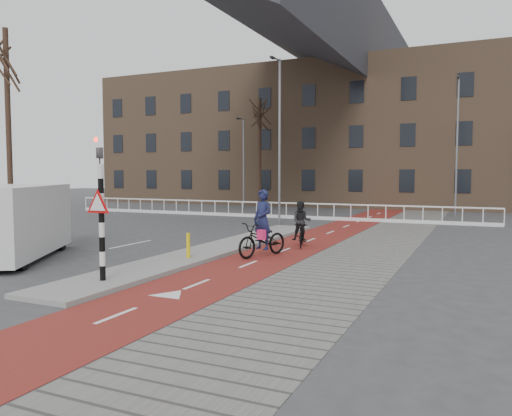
% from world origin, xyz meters
% --- Properties ---
extents(ground, '(120.00, 120.00, 0.00)m').
position_xyz_m(ground, '(0.00, 0.00, 0.00)').
color(ground, '#38383A').
rests_on(ground, ground).
extents(bike_lane, '(2.50, 60.00, 0.01)m').
position_xyz_m(bike_lane, '(1.50, 10.00, 0.01)').
color(bike_lane, maroon).
rests_on(bike_lane, ground).
extents(sidewalk, '(3.00, 60.00, 0.01)m').
position_xyz_m(sidewalk, '(4.30, 10.00, 0.01)').
color(sidewalk, slate).
rests_on(sidewalk, ground).
extents(curb_island, '(1.80, 16.00, 0.12)m').
position_xyz_m(curb_island, '(-0.70, 4.00, 0.06)').
color(curb_island, gray).
rests_on(curb_island, ground).
extents(traffic_signal, '(0.80, 0.80, 3.68)m').
position_xyz_m(traffic_signal, '(-0.60, -2.02, 1.99)').
color(traffic_signal, black).
rests_on(traffic_signal, curb_island).
extents(bollard, '(0.12, 0.12, 0.78)m').
position_xyz_m(bollard, '(-0.45, 1.71, 0.51)').
color(bollard, '#DCC20C').
rests_on(bollard, curb_island).
extents(cyclist_near, '(1.44, 2.30, 2.22)m').
position_xyz_m(cyclist_near, '(1.33, 3.49, 0.76)').
color(cyclist_near, black).
rests_on(cyclist_near, bike_lane).
extents(cyclist_far, '(0.86, 1.63, 1.72)m').
position_xyz_m(cyclist_far, '(1.81, 5.99, 0.72)').
color(cyclist_far, black).
rests_on(cyclist_far, bike_lane).
extents(van, '(4.65, 5.88, 2.37)m').
position_xyz_m(van, '(-5.77, -0.35, 1.25)').
color(van, silver).
rests_on(van, ground).
extents(railing, '(28.00, 0.10, 0.99)m').
position_xyz_m(railing, '(-5.00, 17.00, 0.31)').
color(railing, silver).
rests_on(railing, ground).
extents(townhouse_row, '(46.00, 10.00, 15.90)m').
position_xyz_m(townhouse_row, '(-3.00, 32.00, 7.81)').
color(townhouse_row, '#7F6047').
rests_on(townhouse_row, ground).
extents(tree_left, '(0.24, 0.24, 9.33)m').
position_xyz_m(tree_left, '(-11.93, 4.72, 4.66)').
color(tree_left, black).
rests_on(tree_left, ground).
extents(tree_mid, '(0.29, 0.29, 8.69)m').
position_xyz_m(tree_mid, '(-8.33, 24.91, 4.34)').
color(tree_mid, black).
rests_on(tree_mid, ground).
extents(streetlight_near, '(0.12, 0.12, 8.71)m').
position_xyz_m(streetlight_near, '(-1.86, 12.98, 4.35)').
color(streetlight_near, slate).
rests_on(streetlight_near, ground).
extents(streetlight_left, '(0.12, 0.12, 7.05)m').
position_xyz_m(streetlight_left, '(-9.09, 23.57, 3.52)').
color(streetlight_left, slate).
rests_on(streetlight_left, ground).
extents(streetlight_right, '(0.12, 0.12, 8.76)m').
position_xyz_m(streetlight_right, '(6.39, 22.60, 4.38)').
color(streetlight_right, slate).
rests_on(streetlight_right, ground).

